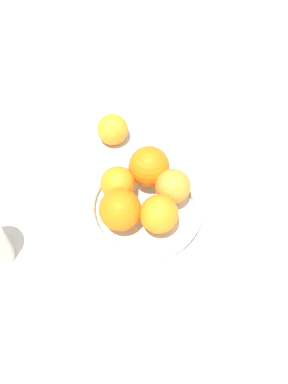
# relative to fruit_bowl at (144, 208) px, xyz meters

# --- Properties ---
(ground_plane) EXTENTS (4.00, 4.00, 0.00)m
(ground_plane) POSITION_rel_fruit_bowl_xyz_m (0.00, 0.00, -0.02)
(ground_plane) COLOR beige
(fruit_bowl) EXTENTS (0.23, 0.23, 0.04)m
(fruit_bowl) POSITION_rel_fruit_bowl_xyz_m (0.00, 0.00, 0.00)
(fruit_bowl) COLOR silver
(fruit_bowl) RESTS_ON ground_plane
(orange_pile) EXTENTS (0.17, 0.19, 0.08)m
(orange_pile) POSITION_rel_fruit_bowl_xyz_m (-0.00, 0.00, 0.06)
(orange_pile) COLOR orange
(orange_pile) RESTS_ON fruit_bowl
(stray_orange) EXTENTS (0.07, 0.07, 0.07)m
(stray_orange) POSITION_rel_fruit_bowl_xyz_m (-0.12, 0.17, 0.02)
(stray_orange) COLOR orange
(stray_orange) RESTS_ON ground_plane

